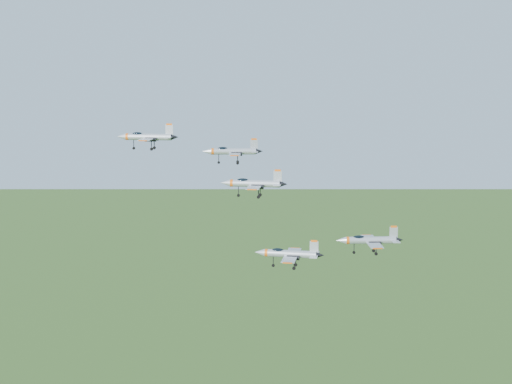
{
  "coord_description": "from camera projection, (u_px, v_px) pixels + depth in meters",
  "views": [
    {
      "loc": [
        6.33,
        -129.3,
        164.8
      ],
      "look_at": [
        -2.06,
        -1.76,
        142.91
      ],
      "focal_mm": 50.0,
      "sensor_mm": 36.0,
      "label": 1
    }
  ],
  "objects": [
    {
      "name": "jet_lead",
      "position": [
        147.0,
        137.0,
        145.18
      ],
      "size": [
        12.91,
        10.64,
        3.45
      ],
      "rotation": [
        0.0,
        0.0,
        -0.04
      ],
      "color": "#A8AEB4"
    },
    {
      "name": "jet_left_low",
      "position": [
        288.0,
        254.0,
        137.49
      ],
      "size": [
        13.65,
        11.36,
        3.65
      ],
      "rotation": [
        0.0,
        0.0,
        -0.12
      ],
      "color": "#A8AEB4"
    },
    {
      "name": "jet_left_high",
      "position": [
        232.0,
        151.0,
        132.38
      ],
      "size": [
        11.36,
        9.42,
        3.03
      ],
      "rotation": [
        0.0,
        0.0,
        0.09
      ],
      "color": "#A8AEB4"
    },
    {
      "name": "jet_right_high",
      "position": [
        253.0,
        183.0,
        111.83
      ],
      "size": [
        10.74,
        8.89,
        2.87
      ],
      "rotation": [
        0.0,
        0.0,
        -0.07
      ],
      "color": "#A8AEB4"
    },
    {
      "name": "jet_right_low",
      "position": [
        369.0,
        240.0,
        121.61
      ],
      "size": [
        11.64,
        9.67,
        3.11
      ],
      "rotation": [
        0.0,
        0.0,
        0.11
      ],
      "color": "#A8AEB4"
    }
  ]
}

